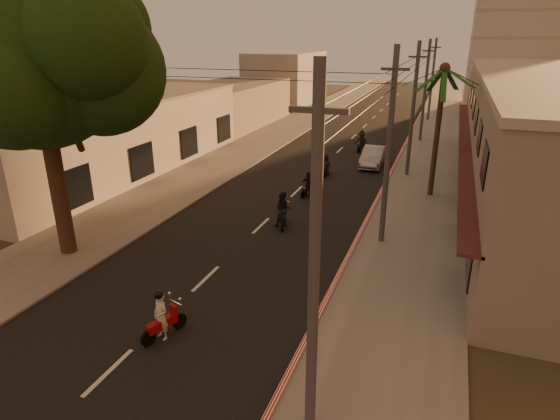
{
  "coord_description": "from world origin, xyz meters",
  "views": [
    {
      "loc": [
        8.61,
        -12.84,
        9.38
      ],
      "look_at": [
        1.5,
        6.78,
        1.51
      ],
      "focal_mm": 30.0,
      "sensor_mm": 36.0,
      "label": 1
    }
  ],
  "objects_px": {
    "palm_tree": "(444,76)",
    "scooter_red": "(161,317)",
    "scooter_far_b": "(361,142)",
    "parked_car": "(373,157)",
    "scooter_mid_b": "(308,185)",
    "scooter_mid_a": "(283,211)",
    "scooter_far_a": "(326,166)",
    "broadleaf_tree": "(46,59)"
  },
  "relations": [
    {
      "from": "scooter_red",
      "to": "scooter_far_b",
      "type": "height_order",
      "value": "scooter_far_b"
    },
    {
      "from": "scooter_red",
      "to": "scooter_mid_a",
      "type": "height_order",
      "value": "scooter_mid_a"
    },
    {
      "from": "broadleaf_tree",
      "to": "scooter_mid_b",
      "type": "height_order",
      "value": "broadleaf_tree"
    },
    {
      "from": "palm_tree",
      "to": "scooter_mid_a",
      "type": "bearing_deg",
      "value": -131.65
    },
    {
      "from": "parked_car",
      "to": "scooter_mid_a",
      "type": "bearing_deg",
      "value": -100.98
    },
    {
      "from": "scooter_mid_b",
      "to": "scooter_far_a",
      "type": "relative_size",
      "value": 0.97
    },
    {
      "from": "scooter_mid_a",
      "to": "scooter_far_a",
      "type": "relative_size",
      "value": 1.21
    },
    {
      "from": "scooter_mid_a",
      "to": "scooter_far_a",
      "type": "bearing_deg",
      "value": 75.23
    },
    {
      "from": "scooter_mid_b",
      "to": "scooter_mid_a",
      "type": "bearing_deg",
      "value": -71.65
    },
    {
      "from": "palm_tree",
      "to": "scooter_red",
      "type": "xyz_separation_m",
      "value": [
        -7.42,
        -17.98,
        -6.36
      ]
    },
    {
      "from": "palm_tree",
      "to": "scooter_far_b",
      "type": "relative_size",
      "value": 4.35
    },
    {
      "from": "scooter_far_a",
      "to": "parked_car",
      "type": "relative_size",
      "value": 0.37
    },
    {
      "from": "scooter_mid_a",
      "to": "scooter_mid_b",
      "type": "height_order",
      "value": "scooter_mid_a"
    },
    {
      "from": "scooter_mid_a",
      "to": "scooter_far_a",
      "type": "height_order",
      "value": "scooter_mid_a"
    },
    {
      "from": "scooter_far_a",
      "to": "scooter_far_b",
      "type": "relative_size",
      "value": 0.86
    },
    {
      "from": "scooter_red",
      "to": "scooter_far_b",
      "type": "bearing_deg",
      "value": 107.79
    },
    {
      "from": "scooter_mid_b",
      "to": "parked_car",
      "type": "xyz_separation_m",
      "value": [
        2.59,
        8.46,
        -0.01
      ]
    },
    {
      "from": "scooter_red",
      "to": "scooter_mid_a",
      "type": "distance_m",
      "value": 10.27
    },
    {
      "from": "broadleaf_tree",
      "to": "scooter_mid_a",
      "type": "bearing_deg",
      "value": 38.37
    },
    {
      "from": "scooter_red",
      "to": "scooter_mid_a",
      "type": "xyz_separation_m",
      "value": [
        0.54,
        10.25,
        0.11
      ]
    },
    {
      "from": "palm_tree",
      "to": "parked_car",
      "type": "xyz_separation_m",
      "value": [
        -4.49,
        5.87,
        -6.43
      ]
    },
    {
      "from": "scooter_mid_b",
      "to": "scooter_far_b",
      "type": "bearing_deg",
      "value": 101.93
    },
    {
      "from": "broadleaf_tree",
      "to": "scooter_mid_b",
      "type": "bearing_deg",
      "value": 56.27
    },
    {
      "from": "palm_tree",
      "to": "scooter_red",
      "type": "bearing_deg",
      "value": -112.42
    },
    {
      "from": "scooter_mid_a",
      "to": "palm_tree",
      "type": "bearing_deg",
      "value": 31.81
    },
    {
      "from": "broadleaf_tree",
      "to": "palm_tree",
      "type": "bearing_deg",
      "value": 43.48
    },
    {
      "from": "scooter_far_b",
      "to": "parked_car",
      "type": "xyz_separation_m",
      "value": [
        1.69,
        -4.26,
        -0.13
      ]
    },
    {
      "from": "scooter_mid_a",
      "to": "broadleaf_tree",
      "type": "bearing_deg",
      "value": -158.16
    },
    {
      "from": "scooter_mid_b",
      "to": "scooter_far_b",
      "type": "xyz_separation_m",
      "value": [
        0.9,
        12.72,
        0.13
      ]
    },
    {
      "from": "scooter_red",
      "to": "palm_tree",
      "type": "bearing_deg",
      "value": 87.88
    },
    {
      "from": "broadleaf_tree",
      "to": "scooter_mid_a",
      "type": "xyz_separation_m",
      "value": [
        7.74,
        6.13,
        -7.58
      ]
    },
    {
      "from": "scooter_mid_b",
      "to": "scooter_far_b",
      "type": "height_order",
      "value": "scooter_far_b"
    },
    {
      "from": "scooter_red",
      "to": "scooter_far_b",
      "type": "xyz_separation_m",
      "value": [
        1.23,
        28.11,
        0.06
      ]
    },
    {
      "from": "scooter_far_b",
      "to": "parked_car",
      "type": "bearing_deg",
      "value": -59.86
    },
    {
      "from": "scooter_red",
      "to": "scooter_mid_b",
      "type": "xyz_separation_m",
      "value": [
        0.33,
        15.39,
        -0.07
      ]
    },
    {
      "from": "scooter_red",
      "to": "scooter_far_a",
      "type": "height_order",
      "value": "scooter_red"
    },
    {
      "from": "scooter_far_a",
      "to": "parked_car",
      "type": "bearing_deg",
      "value": 49.07
    },
    {
      "from": "scooter_red",
      "to": "scooter_far_a",
      "type": "xyz_separation_m",
      "value": [
        0.24,
        20.06,
        -0.07
      ]
    },
    {
      "from": "palm_tree",
      "to": "parked_car",
      "type": "relative_size",
      "value": 1.87
    },
    {
      "from": "scooter_red",
      "to": "scooter_far_b",
      "type": "distance_m",
      "value": 28.14
    },
    {
      "from": "scooter_far_b",
      "to": "scooter_far_a",
      "type": "bearing_deg",
      "value": -88.58
    },
    {
      "from": "scooter_red",
      "to": "scooter_mid_b",
      "type": "bearing_deg",
      "value": 109.07
    }
  ]
}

